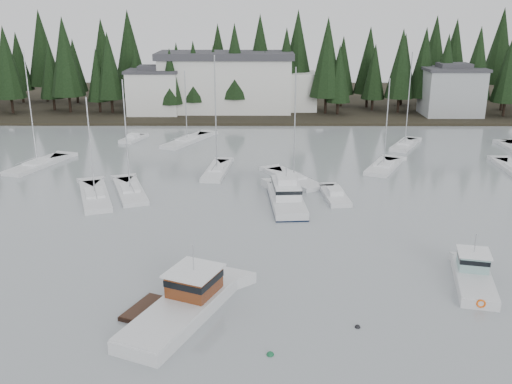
# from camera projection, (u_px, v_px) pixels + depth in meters

# --- Properties ---
(far_shore_land) EXTENTS (240.00, 54.00, 1.00)m
(far_shore_land) POSITION_uv_depth(u_px,v_px,m) (253.00, 101.00, 122.48)
(far_shore_land) COLOR black
(far_shore_land) RESTS_ON ground
(conifer_treeline) EXTENTS (200.00, 22.00, 20.00)m
(conifer_treeline) POSITION_uv_depth(u_px,v_px,m) (253.00, 110.00, 112.02)
(conifer_treeline) COLOR black
(conifer_treeline) RESTS_ON ground
(house_west) EXTENTS (9.54, 7.42, 8.75)m
(house_west) POSITION_uv_depth(u_px,v_px,m) (154.00, 91.00, 104.00)
(house_west) COLOR silver
(house_west) RESTS_ON ground
(house_east_a) EXTENTS (10.60, 8.48, 9.25)m
(house_east_a) POSITION_uv_depth(u_px,v_px,m) (452.00, 91.00, 102.75)
(house_east_a) COLOR #999EA0
(house_east_a) RESTS_ON ground
(harbor_inn) EXTENTS (29.50, 11.50, 10.90)m
(harbor_inn) POSITION_uv_depth(u_px,v_px,m) (237.00, 82.00, 106.77)
(harbor_inn) COLOR silver
(harbor_inn) RESTS_ON ground
(lobster_boat_brown) EXTENTS (7.57, 10.73, 5.06)m
(lobster_boat_brown) POSITION_uv_depth(u_px,v_px,m) (182.00, 307.00, 37.30)
(lobster_boat_brown) COLOR silver
(lobster_boat_brown) RESTS_ON ground
(cabin_cruiser_center) EXTENTS (3.87, 10.42, 4.40)m
(cabin_cruiser_center) POSITION_uv_depth(u_px,v_px,m) (286.00, 198.00, 58.43)
(cabin_cruiser_center) COLOR silver
(cabin_cruiser_center) RESTS_ON ground
(lobster_boat_teal) EXTENTS (4.06, 7.58, 4.01)m
(lobster_boat_teal) POSITION_uv_depth(u_px,v_px,m) (473.00, 278.00, 41.60)
(lobster_boat_teal) COLOR silver
(lobster_boat_teal) RESTS_ON ground
(sailboat_1) EXTENTS (6.23, 8.77, 11.74)m
(sailboat_1) POSITION_uv_depth(u_px,v_px,m) (383.00, 168.00, 71.36)
(sailboat_1) COLOR silver
(sailboat_1) RESTS_ON ground
(sailboat_3) EXTENTS (6.02, 10.73, 11.26)m
(sailboat_3) POSITION_uv_depth(u_px,v_px,m) (95.00, 198.00, 60.34)
(sailboat_3) COLOR silver
(sailboat_3) RESTS_ON ground
(sailboat_5) EXTENTS (5.78, 10.26, 14.95)m
(sailboat_5) POSITION_uv_depth(u_px,v_px,m) (38.00, 166.00, 72.28)
(sailboat_5) COLOR silver
(sailboat_5) RESTS_ON ground
(sailboat_7) EXTENTS (5.98, 8.28, 13.94)m
(sailboat_7) POSITION_uv_depth(u_px,v_px,m) (405.00, 146.00, 82.58)
(sailboat_7) COLOR silver
(sailboat_7) RESTS_ON ground
(sailboat_9) EXTENTS (6.99, 10.98, 11.09)m
(sailboat_9) POSITION_uv_depth(u_px,v_px,m) (187.00, 142.00, 85.23)
(sailboat_9) COLOR silver
(sailboat_9) RESTS_ON ground
(sailboat_10) EXTENTS (3.41, 9.34, 14.59)m
(sailboat_10) POSITION_uv_depth(u_px,v_px,m) (217.00, 172.00, 69.61)
(sailboat_10) COLOR silver
(sailboat_10) RESTS_ON ground
(sailboat_11) EXTENTS (6.75, 9.38, 13.59)m
(sailboat_11) POSITION_uv_depth(u_px,v_px,m) (294.00, 180.00, 66.36)
(sailboat_11) COLOR silver
(sailboat_11) RESTS_ON ground
(sailboat_12) EXTENTS (5.72, 9.94, 12.79)m
(sailboat_12) POSITION_uv_depth(u_px,v_px,m) (130.00, 193.00, 61.96)
(sailboat_12) COLOR silver
(sailboat_12) RESTS_ON ground
(runabout_1) EXTENTS (2.76, 6.79, 1.42)m
(runabout_1) POSITION_uv_depth(u_px,v_px,m) (335.00, 197.00, 60.45)
(runabout_1) COLOR silver
(runabout_1) RESTS_ON ground
(runabout_3) EXTENTS (3.66, 5.49, 1.42)m
(runabout_3) POSITION_uv_depth(u_px,v_px,m) (133.00, 140.00, 86.28)
(runabout_3) COLOR silver
(runabout_3) RESTS_ON ground
(mooring_buoy_green) EXTENTS (0.45, 0.45, 0.45)m
(mooring_buoy_green) POSITION_uv_depth(u_px,v_px,m) (270.00, 355.00, 33.19)
(mooring_buoy_green) COLOR #145933
(mooring_buoy_green) RESTS_ON ground
(mooring_buoy_dark) EXTENTS (0.37, 0.37, 0.37)m
(mooring_buoy_dark) POSITION_uv_depth(u_px,v_px,m) (358.00, 327.00, 36.05)
(mooring_buoy_dark) COLOR black
(mooring_buoy_dark) RESTS_ON ground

